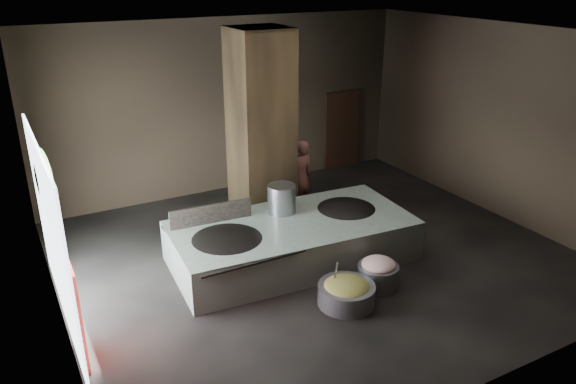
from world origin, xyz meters
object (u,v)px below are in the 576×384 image
wok_right (346,212)px  stock_pot (282,199)px  hearth_platform (292,241)px  veg_basin (346,295)px  cook (300,177)px  meat_basin (378,275)px  wok_left (227,243)px

wok_right → stock_pot: 1.44m
hearth_platform → stock_pot: (0.05, 0.55, 0.71)m
hearth_platform → veg_basin: (0.05, -1.92, -0.23)m
hearth_platform → cook: bearing=60.1°
wok_right → meat_basin: bearing=-103.7°
veg_basin → meat_basin: size_ratio=1.33×
stock_pot → hearth_platform: bearing=-95.2°
wok_left → meat_basin: wok_left is taller
hearth_platform → wok_right: size_ratio=3.41×
stock_pot → meat_basin: stock_pot is taller
cook → wok_right: bearing=84.5°
veg_basin → meat_basin: meat_basin is taller
hearth_platform → cook: cook is taller
stock_pot → meat_basin: 2.57m
wok_left → hearth_platform: bearing=2.0°
stock_pot → meat_basin: size_ratio=0.82×
stock_pot → veg_basin: bearing=-90.0°
hearth_platform → cook: size_ratio=2.63×
stock_pot → cook: size_ratio=0.34×
cook → wok_left: bearing=30.0°
wok_left → cook: size_ratio=0.83×
cook → veg_basin: bearing=65.7°
stock_pot → wok_left: bearing=-158.2°
wok_left → veg_basin: (1.50, -1.87, -0.56)m
hearth_platform → stock_pot: bearing=88.7°
wok_left → wok_right: bearing=2.0°
wok_right → cook: bearing=90.7°
hearth_platform → stock_pot: size_ratio=7.67×
cook → veg_basin: 4.17m
hearth_platform → meat_basin: hearth_platform is taller
stock_pot → meat_basin: bearing=-68.5°
wok_left → stock_pot: stock_pot is taller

